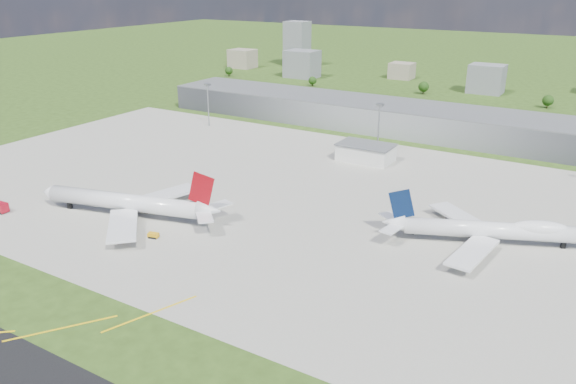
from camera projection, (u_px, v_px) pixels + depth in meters
The scene contains 20 objects.
ground at pixel (384, 135), 322.98m from camera, with size 1400.00×1400.00×0.00m, color #2E4716.
apron at pixel (306, 199), 230.08m from camera, with size 360.00×190.00×0.08m, color #9A978C.
terminal at pixel (395, 117), 332.31m from camera, with size 300.00×42.00×15.00m, color gray.
ops_building at pixel (366, 153), 276.71m from camera, with size 26.00×16.00×8.00m, color silver.
mast_west at pixel (208, 97), 336.66m from camera, with size 3.50×2.00×25.90m.
mast_center at pixel (379, 120), 283.82m from camera, with size 3.50×2.00×25.90m.
airliner_red_twin at pixel (130, 203), 211.00m from camera, with size 75.31×57.69×20.92m.
airliner_blue_quad at pixel (492, 230), 189.51m from camera, with size 67.34×51.21×18.50m.
tug_yellow at pixel (153, 236), 195.28m from camera, with size 4.10×2.97×1.83m.
van_white_near at pixel (413, 228), 200.05m from camera, with size 2.71×5.66×2.81m.
van_white_far at pixel (483, 240), 191.44m from camera, with size 5.09×2.73×2.54m.
bldg_far_w at pixel (242, 59), 561.58m from camera, with size 24.00×20.00×18.00m, color gray.
bldg_w at pixel (302, 64), 506.06m from camera, with size 28.00×22.00×24.00m, color slate.
bldg_cw at pixel (402, 71), 501.45m from camera, with size 20.00×18.00×14.00m, color gray.
bldg_c at pixel (486, 79), 437.56m from camera, with size 26.00×20.00×22.00m, color slate.
bldg_tall_w at pixel (297, 44), 569.75m from camera, with size 22.00×20.00×44.00m, color slate.
tree_far_w at pixel (229, 71), 513.30m from camera, with size 7.20×7.20×8.80m.
tree_w at pixel (312, 81), 466.18m from camera, with size 6.75×6.75×8.25m.
tree_c at pixel (424, 87), 434.60m from camera, with size 8.10×8.10×9.90m.
tree_e at pixel (548, 100), 387.48m from camera, with size 7.65×7.65×9.35m.
Camera 1 is at (113.55, -147.25, 84.99)m, focal length 35.00 mm.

